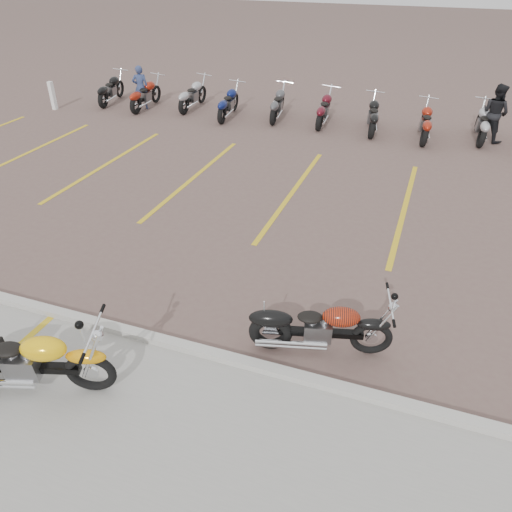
{
  "coord_description": "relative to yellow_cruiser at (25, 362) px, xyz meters",
  "views": [
    {
      "loc": [
        3.07,
        -6.91,
        5.21
      ],
      "look_at": [
        0.6,
        -0.24,
        0.75
      ],
      "focal_mm": 35.0,
      "sensor_mm": 36.0,
      "label": 1
    }
  ],
  "objects": [
    {
      "name": "ground",
      "position": [
        1.52,
        3.4,
        -0.48
      ],
      "size": [
        100.0,
        100.0,
        0.0
      ],
      "primitive_type": "plane",
      "color": "brown",
      "rests_on": "ground"
    },
    {
      "name": "concrete_apron",
      "position": [
        1.52,
        -1.1,
        -0.48
      ],
      "size": [
        60.0,
        5.0,
        0.01
      ],
      "primitive_type": "cube",
      "color": "#9E9B93",
      "rests_on": "ground"
    },
    {
      "name": "curb",
      "position": [
        1.52,
        1.4,
        -0.42
      ],
      "size": [
        60.0,
        0.18,
        0.12
      ],
      "primitive_type": "cube",
      "color": "#ADAAA3",
      "rests_on": "ground"
    },
    {
      "name": "parking_stripes",
      "position": [
        1.52,
        7.4,
        -0.48
      ],
      "size": [
        38.0,
        5.5,
        0.01
      ],
      "primitive_type": null,
      "color": "gold",
      "rests_on": "ground"
    },
    {
      "name": "yellow_cruiser",
      "position": [
        0.0,
        0.0,
        0.0
      ],
      "size": [
        2.3,
        0.85,
        0.97
      ],
      "rotation": [
        0.11,
        0.0,
        0.31
      ],
      "color": "black",
      "rests_on": "ground"
    },
    {
      "name": "flame_cruiser",
      "position": [
        3.48,
        2.09,
        -0.05
      ],
      "size": [
        2.07,
        0.68,
        0.87
      ],
      "rotation": [
        0.11,
        0.0,
        0.26
      ],
      "color": "black",
      "rests_on": "ground"
    },
    {
      "name": "person_a",
      "position": [
        -5.84,
        12.52,
        0.29
      ],
      "size": [
        0.67,
        0.59,
        1.55
      ],
      "primitive_type": "imported",
      "rotation": [
        0.0,
        0.0,
        3.63
      ],
      "color": "navy",
      "rests_on": "ground"
    },
    {
      "name": "person_b",
      "position": [
        6.16,
        13.19,
        0.38
      ],
      "size": [
        1.06,
        1.03,
        1.73
      ],
      "primitive_type": "imported",
      "rotation": [
        0.0,
        0.0,
        2.48
      ],
      "color": "black",
      "rests_on": "ground"
    },
    {
      "name": "bollard",
      "position": [
        -8.85,
        11.33,
        0.02
      ],
      "size": [
        0.16,
        0.16,
        1.0
      ],
      "primitive_type": "cube",
      "rotation": [
        0.0,
        0.0,
        -0.05
      ],
      "color": "white",
      "rests_on": "ground"
    },
    {
      "name": "bg_bike_row",
      "position": [
        0.04,
        12.89,
        0.07
      ],
      "size": [
        15.7,
        2.06,
        1.1
      ],
      "color": "black",
      "rests_on": "ground"
    }
  ]
}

